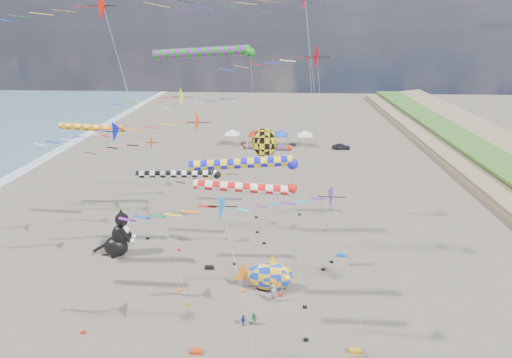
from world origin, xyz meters
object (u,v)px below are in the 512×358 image
object	(u,v)px
child_green	(254,319)
parked_car	(341,146)
person_adult	(274,293)
cat_inflatable	(117,233)
child_blue	(243,320)
fish_inflatable	(270,276)

from	to	relation	value
child_green	parked_car	world-z (taller)	parked_car
person_adult	child_green	distance (m)	3.47
cat_inflatable	person_adult	world-z (taller)	cat_inflatable
cat_inflatable	child_green	xyz separation A→B (m)	(15.27, -10.07, -2.01)
cat_inflatable	person_adult	xyz separation A→B (m)	(16.81, -6.98, -1.70)
cat_inflatable	person_adult	size ratio (longest dim) A/B	2.87
cat_inflatable	child_blue	xyz separation A→B (m)	(14.36, -10.13, -2.06)
fish_inflatable	person_adult	xyz separation A→B (m)	(0.44, -1.84, -0.54)
child_blue	parked_car	bearing A→B (deg)	20.78
child_green	cat_inflatable	bearing A→B (deg)	149.25
person_adult	child_green	xyz separation A→B (m)	(-1.55, -3.09, -0.32)
child_green	fish_inflatable	bearing A→B (deg)	80.03
fish_inflatable	child_blue	world-z (taller)	fish_inflatable
fish_inflatable	child_blue	distance (m)	5.45
fish_inflatable	parked_car	size ratio (longest dim) A/B	1.63
person_adult	parked_car	world-z (taller)	person_adult
child_green	parked_car	xyz separation A→B (m)	(14.17, 51.40, 0.02)
child_blue	parked_car	world-z (taller)	parked_car
cat_inflatable	parked_car	world-z (taller)	cat_inflatable
cat_inflatable	child_green	size ratio (longest dim) A/B	4.41
fish_inflatable	child_green	size ratio (longest dim) A/B	4.95
child_green	child_blue	distance (m)	0.91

